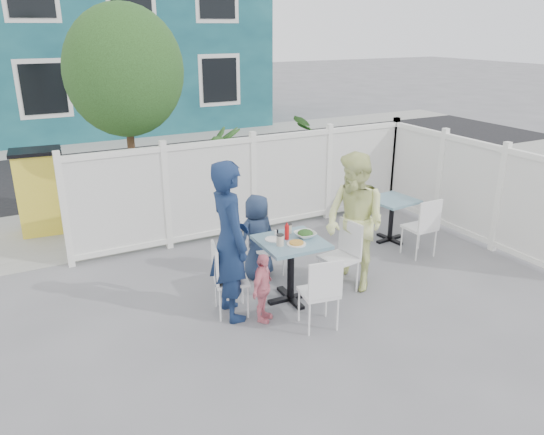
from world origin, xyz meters
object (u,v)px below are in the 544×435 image
spare_table (392,209)px  chair_back (263,241)px  utility_cabinet (41,194)px  chair_near (321,289)px  chair_left (224,274)px  chair_right (344,251)px  woman (355,222)px  toddler (263,288)px  man (230,241)px  boy (257,237)px  main_table (291,254)px

spare_table → chair_back: bearing=-176.3°
utility_cabinet → chair_near: 5.26m
chair_left → chair_right: 1.61m
utility_cabinet → chair_back: utility_cabinet is taller
chair_left → woman: 1.80m
chair_back → chair_near: chair_near is taller
chair_right → toddler: (-1.28, -0.23, -0.11)m
man → toddler: bearing=-135.5°
man → boy: (0.73, 0.78, -0.36)m
chair_left → chair_near: chair_left is taller
chair_near → toddler: 0.69m
spare_table → boy: (-2.44, -0.16, 0.04)m
boy → chair_left: bearing=29.1°
spare_table → chair_left: 3.35m
chair_left → chair_back: 1.14m
chair_right → man: bearing=80.3°
spare_table → chair_left: chair_left is taller
chair_right → man: 1.60m
chair_near → boy: bearing=100.6°
chair_left → man: (0.06, -0.05, 0.43)m
chair_left → chair_right: chair_right is taller
main_table → chair_left: bearing=175.2°
utility_cabinet → chair_left: utility_cabinet is taller
woman → main_table: bearing=-102.3°
chair_left → boy: size_ratio=0.76×
toddler → chair_right: bearing=-31.5°
man → boy: man is taller
chair_back → man: size_ratio=0.45×
chair_right → woman: (0.15, 0.01, 0.36)m
man → woman: bearing=-89.1°
main_table → woman: size_ratio=0.45×
chair_back → boy: 0.13m
chair_left → chair_back: size_ratio=1.06×
chair_right → boy: size_ratio=0.79×
woman → toddler: 1.53m
utility_cabinet → main_table: 4.62m
main_table → chair_right: 0.76m
main_table → woman: bearing=-2.8°
chair_right → main_table: bearing=79.0°
main_table → chair_left: 0.86m
main_table → chair_back: (0.03, 0.80, -0.13)m
main_table → chair_near: 0.77m
man → boy: bearing=-40.1°
man → chair_near: bearing=-132.9°
spare_table → chair_right: bearing=-148.2°
chair_left → man: size_ratio=0.47×
chair_right → toddler: chair_right is taller
main_table → toddler: toddler is taller
utility_cabinet → spare_table: utility_cabinet is taller
utility_cabinet → spare_table: size_ratio=1.85×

